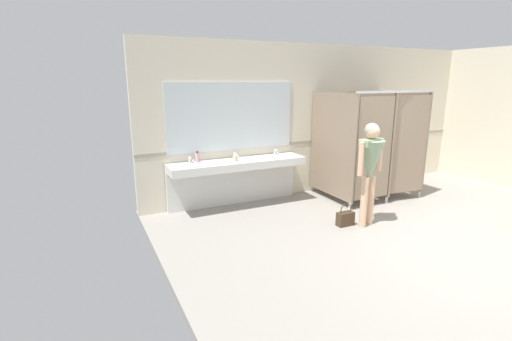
# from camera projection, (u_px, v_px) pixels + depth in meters

# --- Properties ---
(ground_plane) EXTENTS (7.71, 6.53, 0.10)m
(ground_plane) POSITION_uv_depth(u_px,v_px,m) (444.00, 244.00, 5.37)
(ground_plane) COLOR gray
(wall_back) EXTENTS (7.71, 0.12, 2.96)m
(wall_back) POSITION_uv_depth(u_px,v_px,m) (325.00, 119.00, 7.65)
(wall_back) COLOR beige
(wall_back) RESTS_ON ground_plane
(wall_back_tile_band) EXTENTS (7.71, 0.01, 0.06)m
(wall_back_tile_band) POSITION_uv_depth(u_px,v_px,m) (326.00, 140.00, 7.70)
(wall_back_tile_band) COLOR #9E937F
(wall_back_tile_band) RESTS_ON wall_back
(vanity_counter) EXTENTS (2.52, 0.54, 0.99)m
(vanity_counter) POSITION_uv_depth(u_px,v_px,m) (237.00, 172.00, 6.74)
(vanity_counter) COLOR silver
(vanity_counter) RESTS_ON ground_plane
(mirror_panel) EXTENTS (2.42, 0.02, 1.22)m
(mirror_panel) POSITION_uv_depth(u_px,v_px,m) (232.00, 116.00, 6.67)
(mirror_panel) COLOR silver
(mirror_panel) RESTS_ON wall_back
(bathroom_stalls) EXTENTS (1.80, 1.36, 2.09)m
(bathroom_stalls) POSITION_uv_depth(u_px,v_px,m) (374.00, 143.00, 7.15)
(bathroom_stalls) COLOR #84705B
(bathroom_stalls) RESTS_ON ground_plane
(person_standing) EXTENTS (0.56, 0.48, 1.64)m
(person_standing) POSITION_uv_depth(u_px,v_px,m) (370.00, 162.00, 5.70)
(person_standing) COLOR #DBAD89
(person_standing) RESTS_ON ground_plane
(handbag) EXTENTS (0.28, 0.13, 0.37)m
(handbag) POSITION_uv_depth(u_px,v_px,m) (345.00, 218.00, 5.91)
(handbag) COLOR #3F2D1E
(handbag) RESTS_ON ground_plane
(soap_dispenser) EXTENTS (0.07, 0.07, 0.20)m
(soap_dispenser) POSITION_uv_depth(u_px,v_px,m) (197.00, 158.00, 6.43)
(soap_dispenser) COLOR #D899B2
(soap_dispenser) RESTS_ON vanity_counter
(paper_cup) EXTENTS (0.07, 0.07, 0.11)m
(paper_cup) POSITION_uv_depth(u_px,v_px,m) (235.00, 158.00, 6.51)
(paper_cup) COLOR beige
(paper_cup) RESTS_ON vanity_counter
(floor_drain_cover) EXTENTS (0.14, 0.14, 0.01)m
(floor_drain_cover) POSITION_uv_depth(u_px,v_px,m) (412.00, 240.00, 5.38)
(floor_drain_cover) COLOR #B7BABF
(floor_drain_cover) RESTS_ON ground_plane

